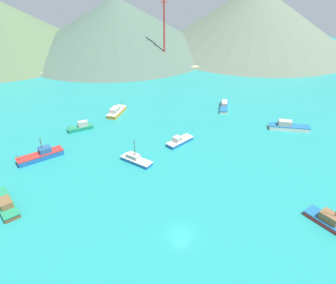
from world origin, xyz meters
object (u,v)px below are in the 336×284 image
(fishing_boat_1, at_px, (5,204))
(fishing_boat_3, at_px, (288,126))
(fishing_boat_2, at_px, (136,160))
(radio_tower, at_px, (164,28))
(fishing_boat_7, at_px, (179,141))
(fishing_boat_6, at_px, (41,155))
(fishing_boat_4, at_px, (116,111))
(fishing_boat_0, at_px, (334,224))
(fishing_boat_8, at_px, (224,106))
(fishing_boat_10, at_px, (81,127))

(fishing_boat_1, distance_m, fishing_boat_3, 73.95)
(fishing_boat_2, height_order, radio_tower, radio_tower)
(fishing_boat_7, bearing_deg, fishing_boat_1, -152.21)
(fishing_boat_2, distance_m, radio_tower, 82.49)
(fishing_boat_6, height_order, fishing_boat_7, fishing_boat_6)
(fishing_boat_3, xyz_separation_m, fishing_boat_4, (-48.79, 17.83, -0.03))
(fishing_boat_4, bearing_deg, fishing_boat_1, -117.29)
(fishing_boat_4, relative_size, radio_tower, 0.28)
(fishing_boat_2, height_order, fishing_boat_6, fishing_boat_2)
(fishing_boat_0, xyz_separation_m, fishing_boat_7, (-22.23, 34.03, -0.06))
(fishing_boat_2, relative_size, radio_tower, 0.23)
(fishing_boat_3, distance_m, radio_tower, 74.76)
(fishing_boat_7, bearing_deg, fishing_boat_3, 6.26)
(fishing_boat_4, relative_size, fishing_boat_7, 1.20)
(fishing_boat_7, relative_size, radio_tower, 0.23)
(fishing_boat_7, relative_size, fishing_boat_8, 0.82)
(fishing_boat_0, bearing_deg, fishing_boat_3, 75.06)
(fishing_boat_2, xyz_separation_m, fishing_boat_4, (-4.64, 28.89, 0.19))
(fishing_boat_2, distance_m, fishing_boat_3, 45.52)
(fishing_boat_3, relative_size, fishing_boat_7, 1.44)
(fishing_boat_3, xyz_separation_m, radio_tower, (-26.78, 67.86, 16.35))
(fishing_boat_4, height_order, fishing_boat_7, fishing_boat_4)
(fishing_boat_0, distance_m, fishing_boat_8, 54.92)
(fishing_boat_4, xyz_separation_m, fishing_boat_10, (-9.94, -9.66, -0.02))
(fishing_boat_0, distance_m, fishing_boat_4, 67.62)
(fishing_boat_0, height_order, fishing_boat_4, fishing_boat_0)
(fishing_boat_7, distance_m, radio_tower, 73.50)
(fishing_boat_4, distance_m, fishing_boat_10, 13.86)
(fishing_boat_3, xyz_separation_m, fishing_boat_10, (-58.73, 8.17, -0.05))
(radio_tower, bearing_deg, fishing_boat_7, -94.39)
(fishing_boat_3, distance_m, fishing_boat_4, 51.95)
(fishing_boat_2, distance_m, fishing_boat_8, 41.60)
(fishing_boat_4, bearing_deg, radio_tower, 66.25)
(fishing_boat_3, bearing_deg, fishing_boat_1, -161.48)
(fishing_boat_2, xyz_separation_m, fishing_boat_7, (11.90, 7.53, -0.02))
(fishing_boat_0, relative_size, fishing_boat_6, 1.04)
(fishing_boat_8, xyz_separation_m, radio_tower, (-13.12, 50.63, 16.49))
(fishing_boat_1, distance_m, fishing_boat_2, 28.79)
(fishing_boat_6, xyz_separation_m, fishing_boat_8, (53.16, 23.41, -0.13))
(fishing_boat_3, bearing_deg, fishing_boat_4, 159.93)
(fishing_boat_3, relative_size, fishing_boat_8, 1.18)
(fishing_boat_1, relative_size, radio_tower, 0.31)
(fishing_boat_0, relative_size, fishing_boat_7, 1.42)
(fishing_boat_1, distance_m, fishing_boat_6, 17.62)
(fishing_boat_0, height_order, fishing_boat_2, fishing_boat_0)
(fishing_boat_8, bearing_deg, fishing_boat_0, -86.21)
(fishing_boat_2, relative_size, fishing_boat_8, 0.79)
(fishing_boat_2, bearing_deg, fishing_boat_8, 42.85)
(fishing_boat_0, height_order, fishing_boat_8, fishing_boat_0)
(fishing_boat_3, distance_m, fishing_boat_10, 59.30)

